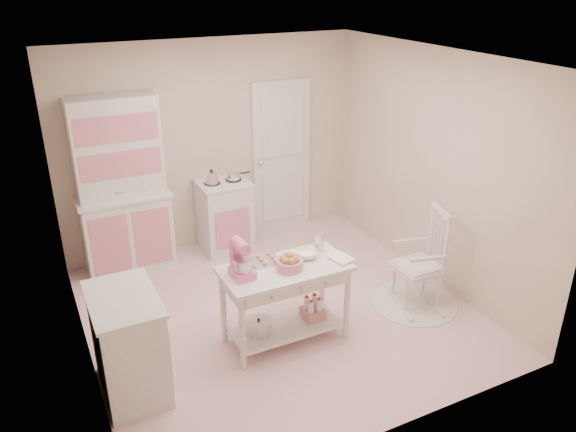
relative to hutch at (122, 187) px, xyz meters
The scene contains 14 objects.
room_shell 2.12m from the hutch, 54.63° to the right, with size 3.84×3.84×2.62m.
door 2.14m from the hutch, ahead, with size 0.82×0.05×2.04m, color white.
hutch is the anchor object (origin of this frame).
stove 1.33m from the hutch, ahead, with size 0.62×0.57×0.92m, color white.
base_cabinet 2.30m from the hutch, 101.69° to the right, with size 0.54×0.84×0.92m, color white.
lace_rug 3.52m from the hutch, 40.56° to the right, with size 0.92×0.92×0.01m, color white.
rocking_chair 3.40m from the hutch, 40.56° to the right, with size 0.48×0.72×1.10m, color white.
work_table 2.45m from the hutch, 64.11° to the right, with size 1.20×0.60×0.80m, color white.
stand_mixer 2.20m from the hutch, 73.79° to the right, with size 0.20×0.28×0.34m, color pink.
cookie_tray 2.15m from the hutch, 65.62° to the right, with size 0.34×0.24×0.02m, color silver.
bread_basket 2.43m from the hutch, 64.20° to the right, with size 0.25×0.25×0.09m, color #D17888.
mixing_bowl 2.43m from the hutch, 57.74° to the right, with size 0.22×0.22×0.07m, color white.
metal_pitcher 2.46m from the hutch, 53.19° to the right, with size 0.10×0.10×0.17m, color silver.
recipe_book 2.70m from the hutch, 56.59° to the right, with size 0.18×0.24×0.02m, color white.
Camera 1 is at (-2.15, -4.55, 3.34)m, focal length 35.00 mm.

